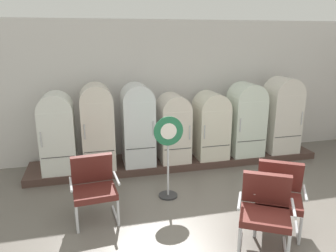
% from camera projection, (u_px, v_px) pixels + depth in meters
% --- Properties ---
extents(back_wall, '(11.76, 0.12, 2.96)m').
position_uv_depth(back_wall, '(170.00, 89.00, 7.08)').
color(back_wall, silver).
rests_on(back_wall, ground).
extents(display_plinth, '(6.04, 0.95, 0.14)m').
position_uv_depth(display_plinth, '(177.00, 160.00, 6.88)').
color(display_plinth, '#49332C').
rests_on(display_plinth, ground).
extents(refrigerator_0, '(0.62, 0.68, 1.50)m').
position_uv_depth(refrigerator_0, '(57.00, 130.00, 5.99)').
color(refrigerator_0, white).
rests_on(refrigerator_0, display_plinth).
extents(refrigerator_1, '(0.60, 0.73, 1.63)m').
position_uv_depth(refrigerator_1, '(97.00, 124.00, 6.17)').
color(refrigerator_1, silver).
rests_on(refrigerator_1, display_plinth).
extents(refrigerator_2, '(0.61, 0.69, 1.61)m').
position_uv_depth(refrigerator_2, '(138.00, 122.00, 6.33)').
color(refrigerator_2, white).
rests_on(refrigerator_2, display_plinth).
extents(refrigerator_3, '(0.59, 0.70, 1.38)m').
position_uv_depth(refrigerator_3, '(174.00, 126.00, 6.54)').
color(refrigerator_3, silver).
rests_on(refrigerator_3, display_plinth).
extents(refrigerator_4, '(0.64, 0.70, 1.38)m').
position_uv_depth(refrigerator_4, '(211.00, 123.00, 6.72)').
color(refrigerator_4, silver).
rests_on(refrigerator_4, display_plinth).
extents(refrigerator_5, '(0.68, 0.65, 1.55)m').
position_uv_depth(refrigerator_5, '(246.00, 117.00, 6.86)').
color(refrigerator_5, silver).
rests_on(refrigerator_5, display_plinth).
extents(refrigerator_6, '(0.68, 0.64, 1.64)m').
position_uv_depth(refrigerator_6, '(282.00, 113.00, 7.04)').
color(refrigerator_6, silver).
rests_on(refrigerator_6, display_plinth).
extents(armchair_left, '(0.71, 0.67, 0.95)m').
position_uv_depth(armchair_left, '(94.00, 184.00, 4.72)').
color(armchair_left, silver).
rests_on(armchair_left, ground).
extents(armchair_right, '(0.85, 0.85, 0.95)m').
position_uv_depth(armchair_right, '(279.00, 193.00, 4.47)').
color(armchair_right, silver).
rests_on(armchair_right, ground).
extents(armchair_center, '(0.84, 0.84, 0.95)m').
position_uv_depth(armchair_center, '(265.00, 207.00, 4.09)').
color(armchair_center, silver).
rests_on(armchair_center, ground).
extents(sign_stand, '(0.48, 0.32, 1.41)m').
position_uv_depth(sign_stand, '(168.00, 158.00, 5.28)').
color(sign_stand, '#2D2D30').
rests_on(sign_stand, ground).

